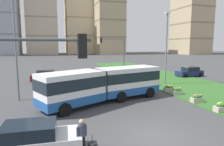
% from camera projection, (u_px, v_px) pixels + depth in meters
% --- Properties ---
extents(ground_plane, '(260.00, 260.00, 0.00)m').
position_uv_depth(ground_plane, '(155.00, 136.00, 11.50)').
color(ground_plane, '#424244').
extents(grass_median, '(10.00, 70.00, 0.08)m').
position_uv_depth(grass_median, '(196.00, 87.00, 24.27)').
color(grass_median, '#336628').
rests_on(grass_median, ground_plane).
extents(articulated_bus, '(11.91, 6.20, 3.00)m').
position_uv_depth(articulated_bus, '(104.00, 84.00, 18.09)').
color(articulated_bus, white).
rests_on(articulated_bus, ground).
extents(car_maroon_sedan, '(4.51, 2.26, 1.58)m').
position_uv_depth(car_maroon_sedan, '(47.00, 76.00, 28.46)').
color(car_maroon_sedan, maroon).
rests_on(car_maroon_sedan, ground).
extents(car_white_van, '(4.52, 2.29, 1.58)m').
position_uv_depth(car_white_van, '(32.00, 140.00, 9.31)').
color(car_white_van, silver).
rests_on(car_white_van, ground).
extents(car_navy_sedan, '(4.50, 2.23, 1.58)m').
position_uv_depth(car_navy_sedan, '(190.00, 72.00, 32.79)').
color(car_navy_sedan, '#19234C').
rests_on(car_navy_sedan, ground).
extents(pedestrian_crossing, '(0.53, 0.36, 1.74)m').
position_uv_depth(pedestrian_crossing, '(82.00, 134.00, 9.39)').
color(pedestrian_crossing, black).
rests_on(pedestrian_crossing, ground).
extents(flower_planter_0, '(1.10, 0.56, 0.74)m').
position_uv_depth(flower_planter_0, '(221.00, 107.00, 15.36)').
color(flower_planter_0, '#B7AD9E').
rests_on(flower_planter_0, grass_median).
extents(flower_planter_1, '(1.10, 0.56, 0.74)m').
position_uv_depth(flower_planter_1, '(197.00, 98.00, 17.87)').
color(flower_planter_1, '#B7AD9E').
rests_on(flower_planter_1, grass_median).
extents(flower_planter_2, '(1.10, 0.56, 0.74)m').
position_uv_depth(flower_planter_2, '(177.00, 91.00, 20.69)').
color(flower_planter_2, '#B7AD9E').
rests_on(flower_planter_2, grass_median).
extents(flower_planter_3, '(1.10, 0.56, 0.74)m').
position_uv_depth(flower_planter_3, '(169.00, 88.00, 22.02)').
color(flower_planter_3, '#B7AD9E').
rests_on(flower_planter_3, grass_median).
extents(flower_planter_4, '(1.10, 0.56, 0.74)m').
position_uv_depth(flower_planter_4, '(154.00, 83.00, 25.17)').
color(flower_planter_4, '#B7AD9E').
rests_on(flower_planter_4, grass_median).
extents(flower_planter_5, '(1.10, 0.56, 0.74)m').
position_uv_depth(flower_planter_5, '(149.00, 81.00, 26.38)').
color(flower_planter_5, '#B7AD9E').
rests_on(flower_planter_5, grass_median).
extents(traffic_light_near_left, '(3.29, 0.28, 5.53)m').
position_uv_depth(traffic_light_near_left, '(24.00, 89.00, 6.22)').
color(traffic_light_near_left, '#474C51').
rests_on(traffic_light_near_left, ground).
extents(traffic_light_far_right, '(4.34, 0.28, 6.30)m').
position_uv_depth(traffic_light_far_right, '(116.00, 50.00, 33.16)').
color(traffic_light_far_right, '#474C51').
rests_on(traffic_light_far_right, ground).
extents(streetlight_left, '(0.70, 0.28, 10.10)m').
position_uv_depth(streetlight_left, '(15.00, 41.00, 18.04)').
color(streetlight_left, slate).
rests_on(streetlight_left, ground).
extents(streetlight_median, '(0.70, 0.28, 9.23)m').
position_uv_depth(streetlight_median, '(166.00, 46.00, 25.53)').
color(streetlight_median, slate).
rests_on(streetlight_median, ground).
extents(apartment_tower_westcentre, '(15.89, 17.99, 37.92)m').
position_uv_depth(apartment_tower_westcentre, '(42.00, 19.00, 109.27)').
color(apartment_tower_westcentre, '#C6B299').
rests_on(apartment_tower_westcentre, ground).
extents(apartment_tower_centre, '(16.79, 18.05, 49.94)m').
position_uv_depth(apartment_tower_centre, '(80.00, 11.00, 118.55)').
color(apartment_tower_centre, beige).
rests_on(apartment_tower_centre, ground).
extents(apartment_tower_eastcentre, '(14.59, 14.62, 35.38)m').
position_uv_depth(apartment_tower_eastcentre, '(109.00, 22.00, 109.04)').
color(apartment_tower_eastcentre, tan).
rests_on(apartment_tower_eastcentre, ground).
extents(apartment_tower_east, '(15.05, 19.11, 40.97)m').
position_uv_depth(apartment_tower_east, '(191.00, 17.00, 111.21)').
color(apartment_tower_east, tan).
rests_on(apartment_tower_east, ground).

